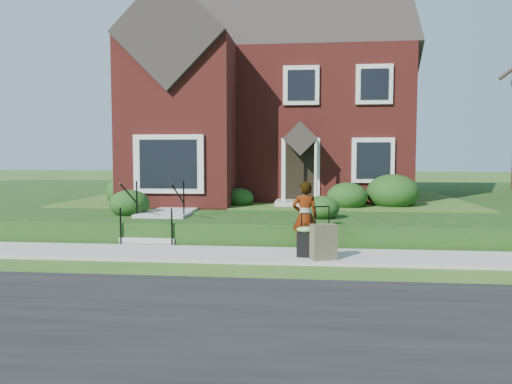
# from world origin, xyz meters

# --- Properties ---
(ground) EXTENTS (120.00, 120.00, 0.00)m
(ground) POSITION_xyz_m (0.00, 0.00, 0.00)
(ground) COLOR #2D5119
(ground) RESTS_ON ground
(street) EXTENTS (60.00, 6.00, 0.01)m
(street) POSITION_xyz_m (0.00, -5.00, 0.01)
(street) COLOR black
(street) RESTS_ON ground
(sidewalk) EXTENTS (60.00, 1.60, 0.08)m
(sidewalk) POSITION_xyz_m (0.00, 0.00, 0.04)
(sidewalk) COLOR #9E9B93
(sidewalk) RESTS_ON ground
(terrace) EXTENTS (44.00, 20.00, 0.60)m
(terrace) POSITION_xyz_m (4.00, 10.90, 0.30)
(terrace) COLOR #13330E
(terrace) RESTS_ON ground
(walkway) EXTENTS (1.20, 6.00, 0.06)m
(walkway) POSITION_xyz_m (-2.50, 5.00, 0.63)
(walkway) COLOR #9E9B93
(walkway) RESTS_ON terrace
(main_house) EXTENTS (10.40, 10.20, 9.40)m
(main_house) POSITION_xyz_m (-0.21, 9.61, 5.26)
(main_house) COLOR maroon
(main_house) RESTS_ON terrace
(front_steps) EXTENTS (1.40, 2.02, 1.50)m
(front_steps) POSITION_xyz_m (-2.50, 1.84, 0.47)
(front_steps) COLOR #9E9B93
(front_steps) RESTS_ON ground
(foundation_shrubs) EXTENTS (10.28, 4.55, 1.18)m
(foundation_shrubs) POSITION_xyz_m (0.26, 4.84, 1.11)
(foundation_shrubs) COLOR black
(foundation_shrubs) RESTS_ON terrace
(woman) EXTENTS (0.61, 0.42, 1.60)m
(woman) POSITION_xyz_m (1.40, 0.35, 0.88)
(woman) COLOR #999999
(woman) RESTS_ON sidewalk
(suitcase_black) EXTENTS (0.45, 0.39, 0.95)m
(suitcase_black) POSITION_xyz_m (1.42, -0.29, 0.45)
(suitcase_black) COLOR black
(suitcase_black) RESTS_ON sidewalk
(suitcase_olive) EXTENTS (0.59, 0.46, 1.13)m
(suitcase_olive) POSITION_xyz_m (1.80, -0.50, 0.46)
(suitcase_olive) COLOR brown
(suitcase_olive) RESTS_ON sidewalk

